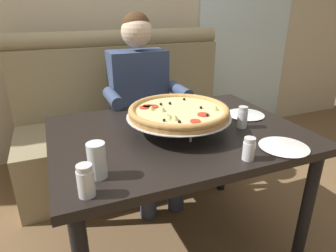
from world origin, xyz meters
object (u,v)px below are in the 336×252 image
at_px(booth_bench, 131,126).
at_px(shaker_parmesan, 242,119).
at_px(shaker_pepper_flakes, 249,150).
at_px(shaker_oregano, 86,183).
at_px(dining_table, 178,146).
at_px(plate_near_right, 245,114).
at_px(plate_near_left, 284,146).
at_px(diner_main, 143,98).
at_px(patio_chair, 209,70).
at_px(drinking_glass, 97,162).
at_px(pizza, 178,112).

height_order(booth_bench, shaker_parmesan, booth_bench).
bearing_deg(shaker_pepper_flakes, shaker_oregano, -179.79).
xyz_separation_m(dining_table, plate_near_right, (0.45, 0.05, 0.10)).
relative_size(shaker_parmesan, plate_near_left, 0.52).
relative_size(diner_main, shaker_oregano, 11.25).
bearing_deg(diner_main, patio_chair, 47.07).
height_order(plate_near_left, drinking_glass, drinking_glass).
bearing_deg(patio_chair, plate_near_right, -114.75).
bearing_deg(drinking_glass, shaker_pepper_flakes, -9.61).
xyz_separation_m(diner_main, plate_near_right, (0.42, -0.60, 0.03)).
bearing_deg(shaker_pepper_flakes, drinking_glass, 170.39).
height_order(dining_table, patio_chair, patio_chair).
bearing_deg(diner_main, plate_near_right, -55.05).
bearing_deg(diner_main, plate_near_left, -72.10).
distance_m(drinking_glass, patio_chair, 3.06).
height_order(shaker_pepper_flakes, patio_chair, patio_chair).
bearing_deg(diner_main, booth_bench, 95.46).
bearing_deg(pizza, plate_near_right, 8.01).
xyz_separation_m(shaker_parmesan, plate_near_right, (0.13, 0.14, -0.04)).
bearing_deg(shaker_parmesan, shaker_oregano, -160.17).
bearing_deg(patio_chair, shaker_parmesan, -116.05).
xyz_separation_m(shaker_pepper_flakes, patio_chair, (1.27, 2.53, -0.24)).
bearing_deg(shaker_parmesan, plate_near_right, 48.04).
bearing_deg(plate_near_left, dining_table, 134.76).
distance_m(plate_near_right, drinking_glass, 0.95).
bearing_deg(plate_near_right, booth_bench, 117.20).
height_order(pizza, patio_chair, pizza).
distance_m(dining_table, drinking_glass, 0.54).
bearing_deg(diner_main, pizza, -92.64).
relative_size(shaker_oregano, plate_near_left, 0.52).
relative_size(diner_main, pizza, 2.50).
distance_m(booth_bench, pizza, 1.03).
height_order(booth_bench, shaker_pepper_flakes, booth_bench).
bearing_deg(shaker_pepper_flakes, shaker_parmesan, 58.76).
xyz_separation_m(dining_table, shaker_parmesan, (0.32, -0.09, 0.13)).
bearing_deg(patio_chair, drinking_glass, -127.38).
bearing_deg(diner_main, shaker_parmesan, -68.48).
bearing_deg(plate_near_left, diner_main, 107.90).
distance_m(dining_table, plate_near_left, 0.51).
xyz_separation_m(pizza, patio_chair, (1.42, 2.16, -0.30)).
bearing_deg(shaker_oregano, pizza, 37.13).
distance_m(booth_bench, plate_near_left, 1.37).
height_order(shaker_parmesan, plate_near_left, shaker_parmesan).
distance_m(shaker_oregano, patio_chair, 3.18).
bearing_deg(shaker_parmesan, booth_bench, 107.51).
height_order(dining_table, drinking_glass, drinking_glass).
height_order(pizza, shaker_parmesan, pizza).
height_order(diner_main, shaker_oregano, diner_main).
xyz_separation_m(booth_bench, drinking_glass, (-0.44, -1.20, 0.39)).
distance_m(booth_bench, shaker_oregano, 1.45).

